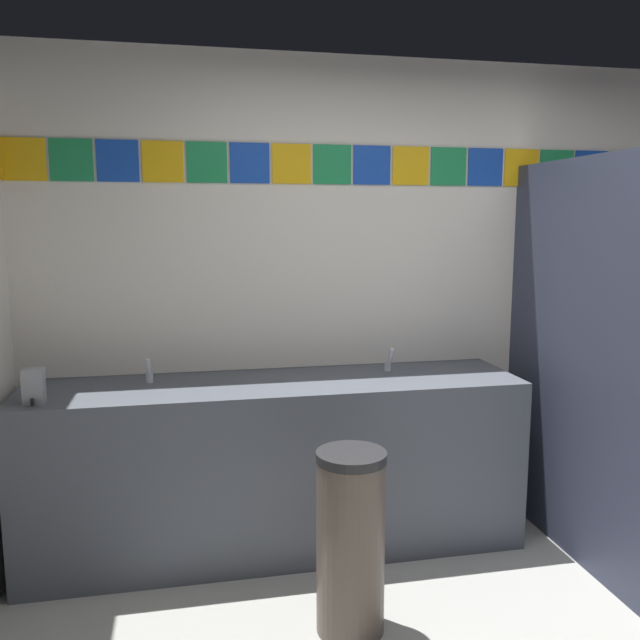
# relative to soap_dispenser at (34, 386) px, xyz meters

# --- Properties ---
(wall_back) EXTENTS (4.21, 0.09, 2.56)m
(wall_back) POSITION_rel_soap_dispenser_xyz_m (1.91, 0.53, 0.32)
(wall_back) COLOR silver
(wall_back) RESTS_ON ground_plane
(vanity_counter) EXTENTS (2.51, 0.61, 0.89)m
(vanity_counter) POSITION_rel_soap_dispenser_xyz_m (1.11, 0.18, -0.51)
(vanity_counter) COLOR #4C515B
(vanity_counter) RESTS_ON ground_plane
(faucet_left) EXTENTS (0.04, 0.10, 0.14)m
(faucet_left) POSITION_rel_soap_dispenser_xyz_m (0.48, 0.27, -0.03)
(faucet_left) COLOR silver
(faucet_left) RESTS_ON vanity_counter
(faucet_right) EXTENTS (0.04, 0.10, 0.14)m
(faucet_right) POSITION_rel_soap_dispenser_xyz_m (1.74, 0.27, -0.03)
(faucet_right) COLOR silver
(faucet_right) RESTS_ON vanity_counter
(soap_dispenser) EXTENTS (0.09, 0.09, 0.16)m
(soap_dispenser) POSITION_rel_soap_dispenser_xyz_m (0.00, 0.00, 0.00)
(soap_dispenser) COLOR gray
(soap_dispenser) RESTS_ON vanity_counter
(trash_bin) EXTENTS (0.29, 0.29, 0.78)m
(trash_bin) POSITION_rel_soap_dispenser_xyz_m (1.31, -0.59, -0.58)
(trash_bin) COLOR brown
(trash_bin) RESTS_ON ground_plane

